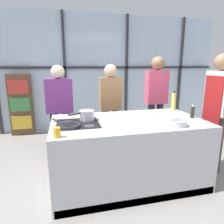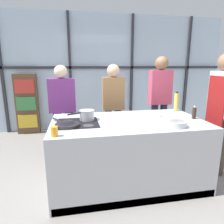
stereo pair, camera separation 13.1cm
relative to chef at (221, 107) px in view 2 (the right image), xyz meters
The scene contains 15 objects.
ground_plane 1.71m from the chef, behind, with size 18.00×18.00×0.00m, color gray.
back_window_wall 2.96m from the chef, 118.02° to the left, with size 6.40×0.10×2.80m.
bookshelf 4.00m from the chef, 142.81° to the left, with size 0.50×0.19×1.40m.
demo_island 1.50m from the chef, behind, with size 1.99×1.09×0.88m.
chef is the anchor object (origin of this frame).
spectator_far_left 2.50m from the chef, 155.63° to the left, with size 0.45×0.22×1.60m.
spectator_center_left 1.72m from the chef, 143.24° to the left, with size 0.39×0.23×1.61m.
spectator_center_right 1.14m from the chef, 115.15° to the left, with size 0.41×0.25×1.75m.
frying_pan 2.17m from the chef, behind, with size 0.34×0.47×0.04m.
saucepan 1.92m from the chef, behind, with size 0.35×0.22×0.13m.
white_plate 0.95m from the chef, 168.98° to the left, with size 0.22×0.22×0.01m, color white.
mixing_bowl 0.97m from the chef, 156.81° to the right, with size 0.23×0.23×0.07m.
oil_bottle 0.63m from the chef, 140.48° to the left, with size 0.07×0.07×0.31m.
pepper_grinder 0.49m from the chef, 169.66° to the right, with size 0.05×0.05×0.18m.
juice_glass_near 2.32m from the chef, 168.57° to the right, with size 0.07×0.07×0.10m, color orange.
Camera 2 is at (-0.67, -2.45, 1.59)m, focal length 32.00 mm.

